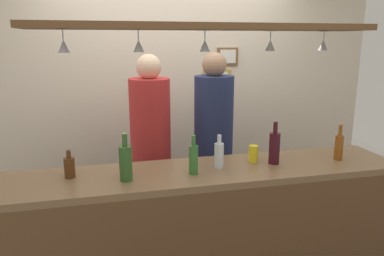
{
  "coord_description": "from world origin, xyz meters",
  "views": [
    {
      "loc": [
        -0.66,
        -2.61,
        1.87
      ],
      "look_at": [
        0.0,
        0.1,
        1.2
      ],
      "focal_mm": 34.49,
      "sensor_mm": 36.0,
      "label": 1
    }
  ],
  "objects_px": {
    "bottle_champagne_green": "(126,162)",
    "bottle_beer_brown_stubby": "(69,167)",
    "bottle_beer_amber_tall": "(339,146)",
    "person_right_navy_shirt": "(213,133)",
    "bottle_soda_clear": "(219,155)",
    "picture_frame_lower_pair": "(217,79)",
    "person_middle_red_shirt": "(151,137)",
    "bottle_wine_dark_red": "(274,147)",
    "bottle_beer_green_import": "(194,159)",
    "picture_frame_upper_small": "(228,56)",
    "drink_can": "(253,154)"
  },
  "relations": [
    {
      "from": "person_middle_red_shirt",
      "to": "bottle_soda_clear",
      "type": "height_order",
      "value": "person_middle_red_shirt"
    },
    {
      "from": "bottle_beer_brown_stubby",
      "to": "bottle_wine_dark_red",
      "type": "bearing_deg",
      "value": -2.18
    },
    {
      "from": "person_middle_red_shirt",
      "to": "bottle_champagne_green",
      "type": "relative_size",
      "value": 5.87
    },
    {
      "from": "picture_frame_upper_small",
      "to": "person_middle_red_shirt",
      "type": "bearing_deg",
      "value": -143.91
    },
    {
      "from": "bottle_soda_clear",
      "to": "bottle_beer_brown_stubby",
      "type": "height_order",
      "value": "bottle_soda_clear"
    },
    {
      "from": "bottle_champagne_green",
      "to": "bottle_beer_brown_stubby",
      "type": "height_order",
      "value": "bottle_champagne_green"
    },
    {
      "from": "bottle_champagne_green",
      "to": "drink_can",
      "type": "height_order",
      "value": "bottle_champagne_green"
    },
    {
      "from": "person_middle_red_shirt",
      "to": "bottle_champagne_green",
      "type": "bearing_deg",
      "value": -107.4
    },
    {
      "from": "person_middle_red_shirt",
      "to": "picture_frame_upper_small",
      "type": "bearing_deg",
      "value": 36.09
    },
    {
      "from": "picture_frame_lower_pair",
      "to": "bottle_beer_brown_stubby",
      "type": "bearing_deg",
      "value": -135.93
    },
    {
      "from": "bottle_champagne_green",
      "to": "bottle_beer_green_import",
      "type": "distance_m",
      "value": 0.43
    },
    {
      "from": "bottle_soda_clear",
      "to": "person_right_navy_shirt",
      "type": "bearing_deg",
      "value": 75.9
    },
    {
      "from": "bottle_beer_green_import",
      "to": "bottle_wine_dark_red",
      "type": "xyz_separation_m",
      "value": [
        0.6,
        0.07,
        0.01
      ]
    },
    {
      "from": "person_middle_red_shirt",
      "to": "person_right_navy_shirt",
      "type": "bearing_deg",
      "value": 0.0
    },
    {
      "from": "person_middle_red_shirt",
      "to": "drink_can",
      "type": "height_order",
      "value": "person_middle_red_shirt"
    },
    {
      "from": "person_right_navy_shirt",
      "to": "bottle_beer_amber_tall",
      "type": "distance_m",
      "value": 1.05
    },
    {
      "from": "person_right_navy_shirt",
      "to": "bottle_beer_brown_stubby",
      "type": "distance_m",
      "value": 1.35
    },
    {
      "from": "bottle_beer_amber_tall",
      "to": "person_right_navy_shirt",
      "type": "bearing_deg",
      "value": 132.42
    },
    {
      "from": "person_right_navy_shirt",
      "to": "bottle_beer_amber_tall",
      "type": "bearing_deg",
      "value": -47.58
    },
    {
      "from": "person_middle_red_shirt",
      "to": "drink_can",
      "type": "distance_m",
      "value": 0.94
    },
    {
      "from": "bottle_beer_green_import",
      "to": "bottle_wine_dark_red",
      "type": "relative_size",
      "value": 0.87
    },
    {
      "from": "bottle_champagne_green",
      "to": "drink_can",
      "type": "bearing_deg",
      "value": 9.1
    },
    {
      "from": "bottle_soda_clear",
      "to": "bottle_beer_amber_tall",
      "type": "relative_size",
      "value": 0.88
    },
    {
      "from": "person_right_navy_shirt",
      "to": "bottle_beer_brown_stubby",
      "type": "height_order",
      "value": "person_right_navy_shirt"
    },
    {
      "from": "bottle_wine_dark_red",
      "to": "bottle_beer_green_import",
      "type": "bearing_deg",
      "value": -173.2
    },
    {
      "from": "bottle_wine_dark_red",
      "to": "drink_can",
      "type": "height_order",
      "value": "bottle_wine_dark_red"
    },
    {
      "from": "bottle_beer_amber_tall",
      "to": "picture_frame_upper_small",
      "type": "relative_size",
      "value": 1.18
    },
    {
      "from": "bottle_beer_brown_stubby",
      "to": "bottle_beer_amber_tall",
      "type": "bearing_deg",
      "value": -2.66
    },
    {
      "from": "bottle_beer_green_import",
      "to": "picture_frame_upper_small",
      "type": "distance_m",
      "value": 1.74
    },
    {
      "from": "bottle_beer_amber_tall",
      "to": "bottle_soda_clear",
      "type": "bearing_deg",
      "value": 177.31
    },
    {
      "from": "bottle_soda_clear",
      "to": "bottle_champagne_green",
      "type": "distance_m",
      "value": 0.64
    },
    {
      "from": "person_middle_red_shirt",
      "to": "picture_frame_lower_pair",
      "type": "xyz_separation_m",
      "value": [
        0.79,
        0.65,
        0.41
      ]
    },
    {
      "from": "picture_frame_lower_pair",
      "to": "bottle_beer_green_import",
      "type": "bearing_deg",
      "value": -112.69
    },
    {
      "from": "bottle_beer_amber_tall",
      "to": "bottle_beer_brown_stubby",
      "type": "distance_m",
      "value": 1.87
    },
    {
      "from": "picture_frame_lower_pair",
      "to": "bottle_beer_amber_tall",
      "type": "bearing_deg",
      "value": -71.55
    },
    {
      "from": "person_right_navy_shirt",
      "to": "bottle_wine_dark_red",
      "type": "height_order",
      "value": "person_right_navy_shirt"
    },
    {
      "from": "bottle_beer_amber_tall",
      "to": "picture_frame_lower_pair",
      "type": "height_order",
      "value": "picture_frame_lower_pair"
    },
    {
      "from": "bottle_wine_dark_red",
      "to": "person_right_navy_shirt",
      "type": "bearing_deg",
      "value": 106.41
    },
    {
      "from": "bottle_champagne_green",
      "to": "picture_frame_lower_pair",
      "type": "relative_size",
      "value": 1.0
    },
    {
      "from": "bottle_wine_dark_red",
      "to": "bottle_beer_amber_tall",
      "type": "distance_m",
      "value": 0.49
    },
    {
      "from": "bottle_soda_clear",
      "to": "picture_frame_upper_small",
      "type": "bearing_deg",
      "value": 69.23
    },
    {
      "from": "bottle_soda_clear",
      "to": "picture_frame_lower_pair",
      "type": "distance_m",
      "value": 1.49
    },
    {
      "from": "person_right_navy_shirt",
      "to": "bottle_beer_brown_stubby",
      "type": "xyz_separation_m",
      "value": [
        -1.16,
        -0.69,
        0.02
      ]
    },
    {
      "from": "bottle_champagne_green",
      "to": "bottle_beer_amber_tall",
      "type": "relative_size",
      "value": 1.15
    },
    {
      "from": "bottle_beer_amber_tall",
      "to": "picture_frame_lower_pair",
      "type": "distance_m",
      "value": 1.55
    },
    {
      "from": "bottle_champagne_green",
      "to": "bottle_beer_brown_stubby",
      "type": "xyz_separation_m",
      "value": [
        -0.34,
        0.13,
        -0.05
      ]
    },
    {
      "from": "bottle_beer_amber_tall",
      "to": "picture_frame_upper_small",
      "type": "height_order",
      "value": "picture_frame_upper_small"
    },
    {
      "from": "bottle_beer_brown_stubby",
      "to": "bottle_champagne_green",
      "type": "bearing_deg",
      "value": -21.38
    },
    {
      "from": "person_middle_red_shirt",
      "to": "bottle_beer_green_import",
      "type": "height_order",
      "value": "person_middle_red_shirt"
    },
    {
      "from": "person_right_navy_shirt",
      "to": "bottle_soda_clear",
      "type": "bearing_deg",
      "value": -104.1
    }
  ]
}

